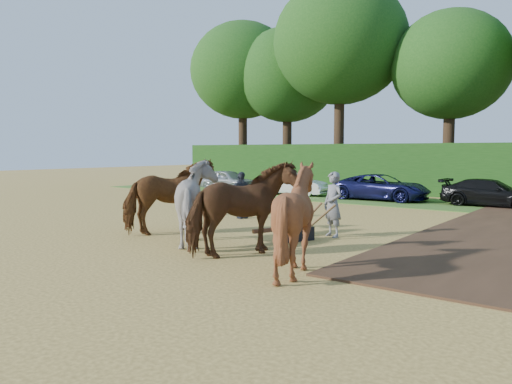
{
  "coord_description": "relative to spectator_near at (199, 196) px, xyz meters",
  "views": [
    {
      "loc": [
        4.6,
        -10.22,
        2.61
      ],
      "look_at": [
        -4.12,
        1.19,
        1.4
      ],
      "focal_mm": 35.0,
      "sensor_mm": 36.0,
      "label": 1
    }
  ],
  "objects": [
    {
      "name": "spectator_far",
      "position": [
        1.8,
        0.44,
        0.1
      ],
      "size": [
        0.67,
        1.12,
        1.79
      ],
      "primitive_type": "imported",
      "rotation": [
        0.0,
        0.0,
        1.33
      ],
      "color": "#252932",
      "rests_on": "ground"
    },
    {
      "name": "plough_team",
      "position": [
        5.24,
        -4.47,
        0.38
      ],
      "size": [
        8.18,
        6.08,
        2.36
      ],
      "color": "brown",
      "rests_on": "ground"
    },
    {
      "name": "earth_strip",
      "position": [
        10.68,
        2.94,
        -0.77
      ],
      "size": [
        4.5,
        17.0,
        0.05
      ],
      "primitive_type": "cube",
      "color": "#472D1C",
      "rests_on": "ground"
    },
    {
      "name": "parked_cars",
      "position": [
        9.25,
        10.18,
        -0.11
      ],
      "size": [
        35.62,
        2.5,
        1.45
      ],
      "color": "#A5A9AC",
      "rests_on": "ground"
    },
    {
      "name": "treeline",
      "position": [
        7.49,
        17.63,
        8.18
      ],
      "size": [
        48.7,
        10.6,
        14.21
      ],
      "color": "#382616",
      "rests_on": "ground"
    },
    {
      "name": "spectator_near",
      "position": [
        0.0,
        0.0,
        0.0
      ],
      "size": [
        0.77,
        0.89,
        1.58
      ],
      "primitive_type": "imported",
      "rotation": [
        0.0,
        0.0,
        1.33
      ],
      "color": "beige",
      "rests_on": "ground"
    },
    {
      "name": "ground",
      "position": [
        9.18,
        -4.06,
        -0.79
      ],
      "size": [
        120.0,
        120.0,
        0.0
      ],
      "primitive_type": "plane",
      "color": "gold",
      "rests_on": "ground"
    },
    {
      "name": "grass_verge",
      "position": [
        9.18,
        9.94,
        -0.78
      ],
      "size": [
        50.0,
        5.0,
        0.03
      ],
      "primitive_type": "cube",
      "color": "#38601E",
      "rests_on": "ground"
    }
  ]
}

